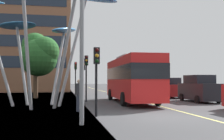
{
  "coord_description": "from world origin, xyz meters",
  "views": [
    {
      "loc": [
        -4.76,
        -12.81,
        1.76
      ],
      "look_at": [
        -1.16,
        7.05,
        2.5
      ],
      "focal_mm": 44.7,
      "sensor_mm": 36.0,
      "label": 1
    }
  ],
  "objects_px": {
    "red_bus": "(132,77)",
    "car_parked_mid": "(199,89)",
    "leaf_sculpture": "(46,11)",
    "traffic_light_opposite": "(76,72)",
    "traffic_light_kerb_far": "(83,71)",
    "traffic_light_kerb_near": "(97,66)",
    "car_side_street": "(154,86)",
    "traffic_light_island_mid": "(86,68)",
    "pedestrian": "(79,95)",
    "car_parked_far": "(170,88)"
  },
  "relations": [
    {
      "from": "traffic_light_kerb_near",
      "to": "traffic_light_kerb_far",
      "type": "xyz_separation_m",
      "value": [
        -0.2,
        6.0,
        -0.06
      ]
    },
    {
      "from": "traffic_light_kerb_far",
      "to": "pedestrian",
      "type": "distance_m",
      "value": 3.93
    },
    {
      "from": "traffic_light_kerb_near",
      "to": "car_parked_mid",
      "type": "bearing_deg",
      "value": 39.68
    },
    {
      "from": "car_parked_mid",
      "to": "car_side_street",
      "type": "distance_m",
      "value": 11.41
    },
    {
      "from": "red_bus",
      "to": "car_parked_far",
      "type": "height_order",
      "value": "red_bus"
    },
    {
      "from": "car_parked_mid",
      "to": "pedestrian",
      "type": "relative_size",
      "value": 2.49
    },
    {
      "from": "traffic_light_kerb_near",
      "to": "car_parked_far",
      "type": "relative_size",
      "value": 0.83
    },
    {
      "from": "traffic_light_kerb_near",
      "to": "car_parked_far",
      "type": "distance_m",
      "value": 16.44
    },
    {
      "from": "leaf_sculpture",
      "to": "traffic_light_opposite",
      "type": "bearing_deg",
      "value": 77.57
    },
    {
      "from": "traffic_light_kerb_near",
      "to": "traffic_light_kerb_far",
      "type": "relative_size",
      "value": 1.02
    },
    {
      "from": "traffic_light_kerb_far",
      "to": "traffic_light_island_mid",
      "type": "bearing_deg",
      "value": 81.11
    },
    {
      "from": "leaf_sculpture",
      "to": "pedestrian",
      "type": "relative_size",
      "value": 6.4
    },
    {
      "from": "traffic_light_island_mid",
      "to": "pedestrian",
      "type": "xyz_separation_m",
      "value": [
        -1.02,
        -6.96,
        -1.81
      ]
    },
    {
      "from": "red_bus",
      "to": "traffic_light_kerb_near",
      "type": "relative_size",
      "value": 3.12
    },
    {
      "from": "traffic_light_opposite",
      "to": "car_parked_far",
      "type": "bearing_deg",
      "value": -23.24
    },
    {
      "from": "red_bus",
      "to": "traffic_light_kerb_far",
      "type": "height_order",
      "value": "red_bus"
    },
    {
      "from": "car_parked_mid",
      "to": "car_side_street",
      "type": "height_order",
      "value": "car_side_street"
    },
    {
      "from": "traffic_light_kerb_near",
      "to": "car_parked_far",
      "type": "height_order",
      "value": "traffic_light_kerb_near"
    },
    {
      "from": "traffic_light_island_mid",
      "to": "car_parked_mid",
      "type": "bearing_deg",
      "value": -9.67
    },
    {
      "from": "traffic_light_island_mid",
      "to": "traffic_light_kerb_near",
      "type": "bearing_deg",
      "value": -91.99
    },
    {
      "from": "red_bus",
      "to": "traffic_light_opposite",
      "type": "height_order",
      "value": "traffic_light_opposite"
    },
    {
      "from": "red_bus",
      "to": "traffic_light_opposite",
      "type": "bearing_deg",
      "value": 111.97
    },
    {
      "from": "car_parked_mid",
      "to": "pedestrian",
      "type": "xyz_separation_m",
      "value": [
        -10.09,
        -5.41,
        -0.12
      ]
    },
    {
      "from": "red_bus",
      "to": "traffic_light_opposite",
      "type": "xyz_separation_m",
      "value": [
        -3.89,
        9.65,
        0.71
      ]
    },
    {
      "from": "red_bus",
      "to": "traffic_light_kerb_near",
      "type": "xyz_separation_m",
      "value": [
        -3.75,
        -7.91,
        0.42
      ]
    },
    {
      "from": "pedestrian",
      "to": "car_parked_far",
      "type": "bearing_deg",
      "value": 48.52
    },
    {
      "from": "car_side_street",
      "to": "traffic_light_kerb_far",
      "type": "bearing_deg",
      "value": -126.15
    },
    {
      "from": "leaf_sculpture",
      "to": "traffic_light_kerb_near",
      "type": "bearing_deg",
      "value": -64.56
    },
    {
      "from": "traffic_light_kerb_far",
      "to": "traffic_light_kerb_near",
      "type": "bearing_deg",
      "value": -88.11
    },
    {
      "from": "traffic_light_kerb_far",
      "to": "leaf_sculpture",
      "type": "bearing_deg",
      "value": -174.64
    },
    {
      "from": "traffic_light_island_mid",
      "to": "car_parked_far",
      "type": "bearing_deg",
      "value": 25.44
    },
    {
      "from": "traffic_light_kerb_near",
      "to": "pedestrian",
      "type": "distance_m",
      "value": 2.9
    },
    {
      "from": "traffic_light_kerb_far",
      "to": "car_parked_mid",
      "type": "bearing_deg",
      "value": 10.62
    },
    {
      "from": "leaf_sculpture",
      "to": "car_parked_mid",
      "type": "distance_m",
      "value": 13.42
    },
    {
      "from": "car_parked_mid",
      "to": "leaf_sculpture",
      "type": "bearing_deg",
      "value": -170.47
    },
    {
      "from": "traffic_light_opposite",
      "to": "car_parked_mid",
      "type": "distance_m",
      "value": 13.75
    },
    {
      "from": "traffic_light_island_mid",
      "to": "car_parked_mid",
      "type": "xyz_separation_m",
      "value": [
        9.07,
        -1.54,
        -1.69
      ]
    },
    {
      "from": "car_parked_far",
      "to": "car_side_street",
      "type": "relative_size",
      "value": 0.96
    },
    {
      "from": "traffic_light_island_mid",
      "to": "car_side_street",
      "type": "distance_m",
      "value": 13.55
    },
    {
      "from": "traffic_light_island_mid",
      "to": "car_side_street",
      "type": "bearing_deg",
      "value": 47.22
    },
    {
      "from": "red_bus",
      "to": "leaf_sculpture",
      "type": "distance_m",
      "value": 8.13
    },
    {
      "from": "pedestrian",
      "to": "traffic_light_island_mid",
      "type": "bearing_deg",
      "value": 81.69
    },
    {
      "from": "red_bus",
      "to": "car_parked_mid",
      "type": "distance_m",
      "value": 5.73
    },
    {
      "from": "car_side_street",
      "to": "traffic_light_kerb_near",
      "type": "bearing_deg",
      "value": -116.21
    },
    {
      "from": "red_bus",
      "to": "car_parked_mid",
      "type": "relative_size",
      "value": 2.32
    },
    {
      "from": "car_parked_mid",
      "to": "traffic_light_kerb_far",
      "type": "bearing_deg",
      "value": -169.38
    },
    {
      "from": "leaf_sculpture",
      "to": "car_parked_far",
      "type": "height_order",
      "value": "leaf_sculpture"
    },
    {
      "from": "red_bus",
      "to": "traffic_light_kerb_far",
      "type": "relative_size",
      "value": 3.19
    },
    {
      "from": "traffic_light_kerb_far",
      "to": "car_side_street",
      "type": "relative_size",
      "value": 0.78
    },
    {
      "from": "traffic_light_kerb_near",
      "to": "traffic_light_opposite",
      "type": "height_order",
      "value": "traffic_light_opposite"
    }
  ]
}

